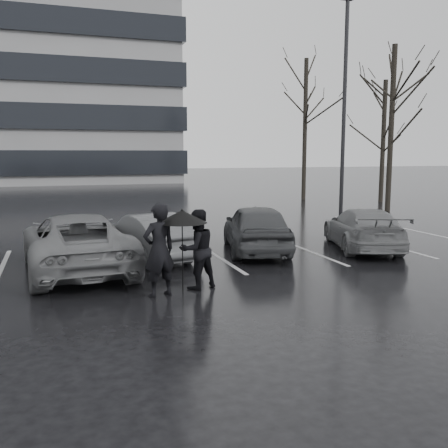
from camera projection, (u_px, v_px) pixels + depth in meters
name	position (u px, v px, depth m)	size (l,w,h in m)	color
ground	(223.00, 277.00, 11.64)	(160.00, 160.00, 0.00)	black
car_main	(256.00, 228.00, 14.55)	(1.67, 4.16, 1.42)	black
car_west_a	(150.00, 236.00, 13.66)	(1.33, 3.80, 1.25)	#303033
car_west_b	(77.00, 242.00, 12.19)	(2.35, 5.09, 1.42)	#4D4D50
car_east	(363.00, 228.00, 15.02)	(1.72, 4.23, 1.23)	#4D4D50
pedestrian_left	(159.00, 250.00, 9.98)	(0.69, 0.45, 1.89)	black
pedestrian_right	(197.00, 249.00, 10.57)	(0.83, 0.64, 1.70)	black
umbrella	(182.00, 217.00, 10.13)	(1.03, 1.03, 1.75)	black
lamp_post	(344.00, 122.00, 20.33)	(0.49, 0.49, 9.04)	gray
stall_stripes	(167.00, 258.00, 13.73)	(19.72, 5.00, 0.00)	#B2B2B5
tree_east	(391.00, 129.00, 24.26)	(0.26, 0.26, 8.00)	black
tree_ne	(383.00, 142.00, 28.87)	(0.26, 0.26, 7.00)	black
tree_north	(305.00, 130.00, 30.47)	(0.26, 0.26, 8.50)	black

